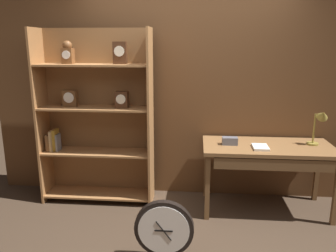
{
  "coord_description": "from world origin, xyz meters",
  "views": [
    {
      "loc": [
        0.12,
        -2.67,
        1.85
      ],
      "look_at": [
        -0.19,
        0.83,
        0.98
      ],
      "focal_mm": 35.75,
      "sensor_mm": 36.0,
      "label": 1
    }
  ],
  "objects_px": {
    "open_repair_manual": "(260,147)",
    "round_clock_large": "(164,230)",
    "bookshelf": "(95,118)",
    "toolbox_small": "(230,141)",
    "workbench": "(268,153)",
    "desk_lamp": "(320,122)"
  },
  "relations": [
    {
      "from": "workbench",
      "to": "toolbox_small",
      "type": "distance_m",
      "value": 0.44
    },
    {
      "from": "bookshelf",
      "to": "workbench",
      "type": "height_order",
      "value": "bookshelf"
    },
    {
      "from": "workbench",
      "to": "round_clock_large",
      "type": "relative_size",
      "value": 2.55
    },
    {
      "from": "round_clock_large",
      "to": "bookshelf",
      "type": "bearing_deg",
      "value": 128.78
    },
    {
      "from": "toolbox_small",
      "to": "desk_lamp",
      "type": "bearing_deg",
      "value": 2.58
    },
    {
      "from": "toolbox_small",
      "to": "round_clock_large",
      "type": "height_order",
      "value": "toolbox_small"
    },
    {
      "from": "bookshelf",
      "to": "desk_lamp",
      "type": "bearing_deg",
      "value": -1.81
    },
    {
      "from": "open_repair_manual",
      "to": "round_clock_large",
      "type": "distance_m",
      "value": 1.4
    },
    {
      "from": "workbench",
      "to": "round_clock_large",
      "type": "distance_m",
      "value": 1.5
    },
    {
      "from": "round_clock_large",
      "to": "workbench",
      "type": "bearing_deg",
      "value": 43.65
    },
    {
      "from": "workbench",
      "to": "toolbox_small",
      "type": "height_order",
      "value": "toolbox_small"
    },
    {
      "from": "bookshelf",
      "to": "open_repair_manual",
      "type": "relative_size",
      "value": 9.2
    },
    {
      "from": "workbench",
      "to": "toolbox_small",
      "type": "xyz_separation_m",
      "value": [
        -0.42,
        0.02,
        0.12
      ]
    },
    {
      "from": "desk_lamp",
      "to": "open_repair_manual",
      "type": "distance_m",
      "value": 0.71
    },
    {
      "from": "open_repair_manual",
      "to": "bookshelf",
      "type": "bearing_deg",
      "value": 173.35
    },
    {
      "from": "bookshelf",
      "to": "round_clock_large",
      "type": "bearing_deg",
      "value": -51.22
    },
    {
      "from": "workbench",
      "to": "bookshelf",
      "type": "bearing_deg",
      "value": 175.94
    },
    {
      "from": "workbench",
      "to": "desk_lamp",
      "type": "height_order",
      "value": "desk_lamp"
    },
    {
      "from": "toolbox_small",
      "to": "workbench",
      "type": "bearing_deg",
      "value": -2.31
    },
    {
      "from": "workbench",
      "to": "open_repair_manual",
      "type": "distance_m",
      "value": 0.17
    },
    {
      "from": "open_repair_manual",
      "to": "round_clock_large",
      "type": "xyz_separation_m",
      "value": [
        -0.94,
        -0.91,
        -0.49
      ]
    },
    {
      "from": "bookshelf",
      "to": "toolbox_small",
      "type": "distance_m",
      "value": 1.56
    }
  ]
}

